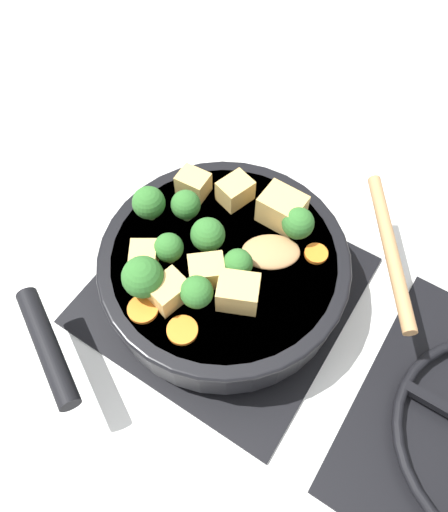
% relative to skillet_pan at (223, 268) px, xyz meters
% --- Properties ---
extents(ground_plane, '(2.40, 2.40, 0.00)m').
position_rel_skillet_pan_xyz_m(ground_plane, '(-0.00, 0.00, -0.06)').
color(ground_plane, silver).
extents(front_burner_grate, '(0.31, 0.31, 0.03)m').
position_rel_skillet_pan_xyz_m(front_burner_grate, '(-0.00, 0.00, -0.05)').
color(front_burner_grate, black).
rests_on(front_burner_grate, ground_plane).
extents(skillet_pan, '(0.39, 0.32, 0.06)m').
position_rel_skillet_pan_xyz_m(skillet_pan, '(0.00, 0.00, 0.00)').
color(skillet_pan, black).
rests_on(skillet_pan, front_burner_grate).
extents(wooden_spoon, '(0.21, 0.22, 0.02)m').
position_rel_skillet_pan_xyz_m(wooden_spoon, '(-0.07, 0.11, 0.03)').
color(wooden_spoon, '#A87A4C').
rests_on(wooden_spoon, skillet_pan).
extents(tofu_cube_center_large, '(0.05, 0.04, 0.03)m').
position_rel_skillet_pan_xyz_m(tofu_cube_center_large, '(-0.08, -0.03, 0.04)').
color(tofu_cube_center_large, tan).
rests_on(tofu_cube_center_large, skillet_pan).
extents(tofu_cube_near_handle, '(0.05, 0.04, 0.03)m').
position_rel_skillet_pan_xyz_m(tofu_cube_near_handle, '(0.08, -0.02, 0.04)').
color(tofu_cube_near_handle, tan).
rests_on(tofu_cube_near_handle, skillet_pan).
extents(tofu_cube_east_chunk, '(0.03, 0.04, 0.03)m').
position_rel_skillet_pan_xyz_m(tofu_cube_east_chunk, '(-0.06, -0.08, 0.04)').
color(tofu_cube_east_chunk, tan).
rests_on(tofu_cube_east_chunk, skillet_pan).
extents(tofu_cube_west_chunk, '(0.05, 0.05, 0.04)m').
position_rel_skillet_pan_xyz_m(tofu_cube_west_chunk, '(0.04, 0.04, 0.04)').
color(tofu_cube_west_chunk, tan).
rests_on(tofu_cube_west_chunk, skillet_pan).
extents(tofu_cube_back_piece, '(0.04, 0.05, 0.04)m').
position_rel_skillet_pan_xyz_m(tofu_cube_back_piece, '(-0.08, 0.03, 0.05)').
color(tofu_cube_back_piece, tan).
rests_on(tofu_cube_back_piece, skillet_pan).
extents(tofu_cube_front_piece, '(0.05, 0.05, 0.03)m').
position_rel_skillet_pan_xyz_m(tofu_cube_front_piece, '(0.06, -0.07, 0.04)').
color(tofu_cube_front_piece, tan).
rests_on(tofu_cube_front_piece, skillet_pan).
extents(tofu_cube_mid_small, '(0.05, 0.05, 0.03)m').
position_rel_skillet_pan_xyz_m(tofu_cube_mid_small, '(0.03, 0.00, 0.04)').
color(tofu_cube_mid_small, tan).
rests_on(tofu_cube_mid_small, skillet_pan).
extents(broccoli_floret_near_spoon, '(0.04, 0.04, 0.05)m').
position_rel_skillet_pan_xyz_m(broccoli_floret_near_spoon, '(-0.07, 0.06, 0.05)').
color(broccoli_floret_near_spoon, '#709956').
rests_on(broccoli_floret_near_spoon, skillet_pan).
extents(broccoli_floret_center_top, '(0.04, 0.04, 0.05)m').
position_rel_skillet_pan_xyz_m(broccoli_floret_center_top, '(0.00, -0.10, 0.05)').
color(broccoli_floret_center_top, '#709956').
rests_on(broccoli_floret_center_top, skillet_pan).
extents(broccoli_floret_east_rim, '(0.04, 0.04, 0.05)m').
position_rel_skillet_pan_xyz_m(broccoli_floret_east_rim, '(-0.00, -0.02, 0.05)').
color(broccoli_floret_east_rim, '#709956').
rests_on(broccoli_floret_east_rim, skillet_pan).
extents(broccoli_floret_west_rim, '(0.04, 0.04, 0.04)m').
position_rel_skillet_pan_xyz_m(broccoli_floret_west_rim, '(0.06, 0.01, 0.05)').
color(broccoli_floret_west_rim, '#709956').
rests_on(broccoli_floret_west_rim, skillet_pan).
extents(broccoli_floret_north_edge, '(0.04, 0.04, 0.04)m').
position_rel_skillet_pan_xyz_m(broccoli_floret_north_edge, '(-0.02, -0.07, 0.05)').
color(broccoli_floret_north_edge, '#709956').
rests_on(broccoli_floret_north_edge, skillet_pan).
extents(broccoli_floret_south_cluster, '(0.03, 0.03, 0.04)m').
position_rel_skillet_pan_xyz_m(broccoli_floret_south_cluster, '(0.01, 0.03, 0.05)').
color(broccoli_floret_south_cluster, '#709956').
rests_on(broccoli_floret_south_cluster, skillet_pan).
extents(broccoli_floret_mid_floret, '(0.03, 0.03, 0.04)m').
position_rel_skillet_pan_xyz_m(broccoli_floret_mid_floret, '(0.04, -0.05, 0.05)').
color(broccoli_floret_mid_floret, '#709956').
rests_on(broccoli_floret_mid_floret, skillet_pan).
extents(broccoli_floret_small_inner, '(0.05, 0.05, 0.05)m').
position_rel_skillet_pan_xyz_m(broccoli_floret_small_inner, '(0.08, -0.05, 0.06)').
color(broccoli_floret_small_inner, '#709956').
rests_on(broccoli_floret_small_inner, skillet_pan).
extents(carrot_slice_orange_thin, '(0.03, 0.03, 0.01)m').
position_rel_skillet_pan_xyz_m(carrot_slice_orange_thin, '(0.10, -0.04, 0.03)').
color(carrot_slice_orange_thin, orange).
rests_on(carrot_slice_orange_thin, skillet_pan).
extents(carrot_slice_near_center, '(0.03, 0.03, 0.01)m').
position_rel_skillet_pan_xyz_m(carrot_slice_near_center, '(-0.06, 0.09, 0.03)').
color(carrot_slice_near_center, orange).
rests_on(carrot_slice_near_center, skillet_pan).
extents(carrot_slice_edge_slice, '(0.03, 0.03, 0.01)m').
position_rel_skillet_pan_xyz_m(carrot_slice_edge_slice, '(0.10, 0.01, 0.03)').
color(carrot_slice_edge_slice, orange).
rests_on(carrot_slice_edge_slice, skillet_pan).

